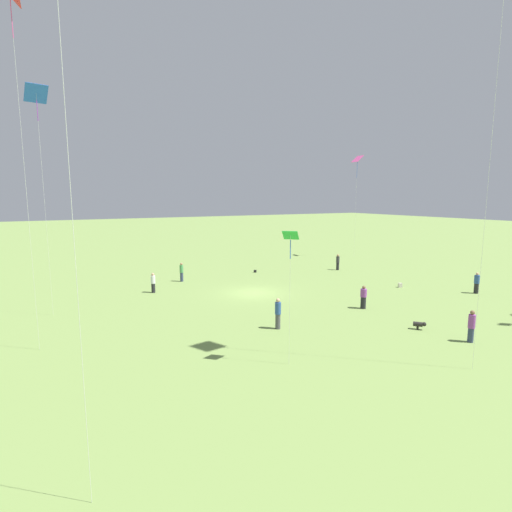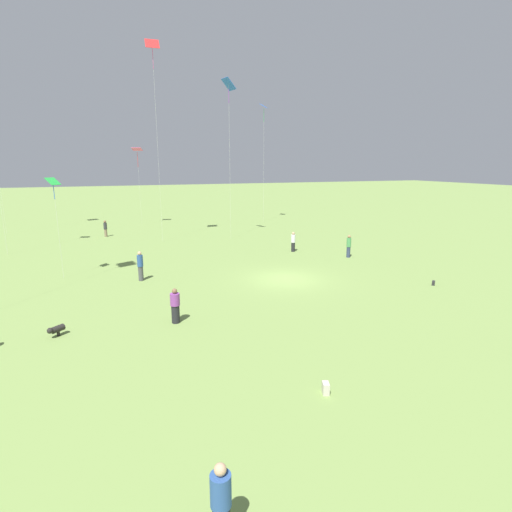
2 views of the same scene
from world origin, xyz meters
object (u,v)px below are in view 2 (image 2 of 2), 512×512
object	(u,v)px
person_2	(349,246)
person_3	(293,242)
person_6	(140,266)
person_0	(105,228)
kite_3	(53,185)
picnic_bag_0	(433,283)
picnic_bag_1	(326,388)
kite_6	(229,88)
person_7	(175,306)
dog_0	(56,329)
kite_9	(264,111)
person_1	(221,504)
kite_4	(137,151)
kite_7	(152,52)

from	to	relation	value
person_2	person_3	xyz separation A→B (m)	(3.46, 3.10, -0.07)
person_2	person_6	distance (m)	15.81
person_0	kite_3	size ratio (longest dim) A/B	0.26
picnic_bag_0	picnic_bag_1	bearing A→B (deg)	122.67
kite_3	kite_6	distance (m)	18.83
person_3	picnic_bag_1	xyz separation A→B (m)	(-19.40, 8.48, -0.64)
person_3	person_7	xyz separation A→B (m)	(-11.81, 11.88, -0.03)
person_2	person_0	bearing A→B (deg)	-7.32
person_2	kite_6	world-z (taller)	kite_6
dog_0	picnic_bag_1	distance (m)	11.54
kite_9	picnic_bag_1	size ratio (longest dim) A/B	37.34
person_1	person_7	world-z (taller)	person_1
kite_6	picnic_bag_1	size ratio (longest dim) A/B	38.84
person_6	kite_6	distance (m)	19.88
person_2	person_1	bearing A→B (deg)	86.67
person_2	dog_0	xyz separation A→B (m)	(-8.04, 19.99, -0.57)
kite_3	picnic_bag_1	distance (m)	20.37
person_0	picnic_bag_0	size ratio (longest dim) A/B	5.36
person_2	person_3	distance (m)	4.65
person_2	kite_4	bearing A→B (deg)	-23.94
kite_4	picnic_bag_0	distance (m)	35.31
kite_4	picnic_bag_1	xyz separation A→B (m)	(-39.11, -1.82, -8.36)
kite_7	kite_9	bearing A→B (deg)	79.80
kite_6	kite_7	distance (m)	7.05
person_1	kite_9	world-z (taller)	kite_9
person_0	kite_7	size ratio (longest dim) A/B	0.09
kite_9	picnic_bag_1	bearing A→B (deg)	-113.85
kite_7	kite_3	bearing A→B (deg)	-79.21
kite_4	kite_7	xyz separation A→B (m)	(-11.31, -0.78, 7.92)
kite_9	picnic_bag_0	bearing A→B (deg)	-95.80
picnic_bag_0	picnic_bag_1	size ratio (longest dim) A/B	0.81
person_0	person_2	bearing A→B (deg)	157.01
person_1	kite_3	xyz separation A→B (m)	(21.17, 4.26, 5.02)
person_3	person_7	distance (m)	16.75
person_3	dog_0	xyz separation A→B (m)	(-11.50, 16.89, -0.51)
kite_3	person_7	bearing A→B (deg)	-62.71
person_1	person_2	bearing A→B (deg)	45.85
kite_6	kite_9	bearing A→B (deg)	-3.75
person_6	dog_0	distance (m)	8.46
person_7	kite_7	size ratio (longest dim) A/B	0.09
person_2	kite_7	xyz separation A→B (m)	(11.86, 12.61, 15.57)
person_0	kite_3	xyz separation A→B (m)	(-15.04, 2.83, 5.05)
person_0	kite_6	distance (m)	18.14
kite_3	person_6	bearing A→B (deg)	-27.41
person_0	person_3	distance (m)	19.50
person_6	kite_7	xyz separation A→B (m)	(12.58, -3.18, 15.52)
kite_3	kite_6	bearing A→B (deg)	32.25
person_7	picnic_bag_1	xyz separation A→B (m)	(-7.59, -3.41, -0.62)
person_7	person_3	bearing A→B (deg)	-14.93
kite_6	kite_7	xyz separation A→B (m)	(0.88, 6.47, 2.67)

